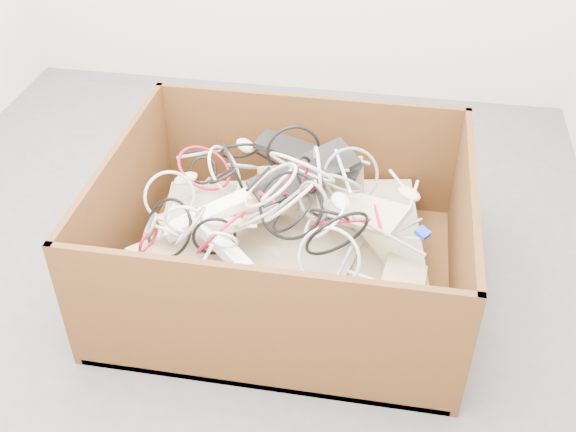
% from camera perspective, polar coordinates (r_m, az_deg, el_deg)
% --- Properties ---
extents(ground, '(3.00, 3.00, 0.00)m').
position_cam_1_polar(ground, '(2.81, -4.86, -3.28)').
color(ground, '#4E4E51').
rests_on(ground, ground).
extents(cardboard_box, '(1.28, 1.07, 0.54)m').
position_cam_1_polar(cardboard_box, '(2.60, -0.49, -3.14)').
color(cardboard_box, '#3F270F').
rests_on(cardboard_box, ground).
extents(keyboard_pile, '(1.05, 0.86, 0.35)m').
position_cam_1_polar(keyboard_pile, '(2.52, 0.56, -0.37)').
color(keyboard_pile, '#BFB887').
rests_on(keyboard_pile, cardboard_box).
extents(mice_scatter, '(0.96, 0.73, 0.21)m').
position_cam_1_polar(mice_scatter, '(2.45, 0.07, 0.55)').
color(mice_scatter, beige).
rests_on(mice_scatter, keyboard_pile).
extents(power_strip_left, '(0.31, 0.22, 0.13)m').
position_cam_1_polar(power_strip_left, '(2.45, -6.64, 0.09)').
color(power_strip_left, white).
rests_on(power_strip_left, keyboard_pile).
extents(power_strip_right, '(0.25, 0.21, 0.09)m').
position_cam_1_polar(power_strip_right, '(2.34, -5.52, -2.37)').
color(power_strip_right, white).
rests_on(power_strip_right, keyboard_pile).
extents(vga_plug, '(0.06, 0.06, 0.03)m').
position_cam_1_polar(vga_plug, '(2.40, 11.09, -1.38)').
color(vga_plug, blue).
rests_on(vga_plug, keyboard_pile).
extents(cable_tangle, '(1.06, 0.86, 0.44)m').
position_cam_1_polar(cable_tangle, '(2.43, -1.68, 1.67)').
color(cable_tangle, silver).
rests_on(cable_tangle, keyboard_pile).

